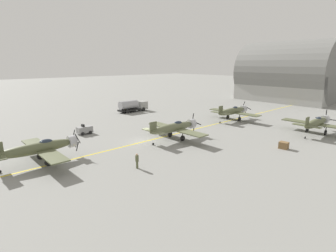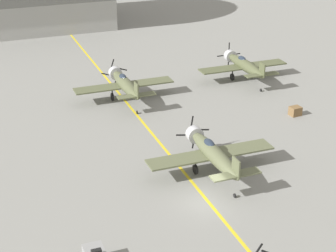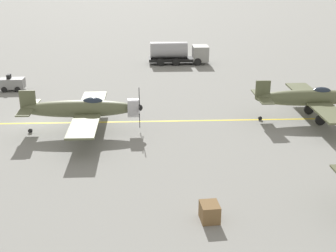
# 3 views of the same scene
# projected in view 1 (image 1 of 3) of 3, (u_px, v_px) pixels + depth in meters

# --- Properties ---
(ground_plane) EXTENTS (400.00, 400.00, 0.00)m
(ground_plane) POSITION_uv_depth(u_px,v_px,m) (144.00, 142.00, 41.97)
(ground_plane) COLOR gray
(taxiway_stripe) EXTENTS (0.30, 160.00, 0.01)m
(taxiway_stripe) POSITION_uv_depth(u_px,v_px,m) (144.00, 142.00, 41.97)
(taxiway_stripe) COLOR yellow
(taxiway_stripe) RESTS_ON ground
(airplane_mid_center) EXTENTS (12.00, 9.98, 3.79)m
(airplane_mid_center) POSITION_uv_depth(u_px,v_px,m) (175.00, 128.00, 42.74)
(airplane_mid_center) COLOR #5E6344
(airplane_mid_center) RESTS_ON ground
(airplane_far_right) EXTENTS (12.00, 9.98, 3.80)m
(airplane_far_right) POSITION_uv_depth(u_px,v_px,m) (317.00, 123.00, 46.14)
(airplane_far_right) COLOR #525739
(airplane_far_right) RESTS_ON ground
(airplane_far_center) EXTENTS (12.00, 9.98, 3.72)m
(airplane_far_center) POSITION_uv_depth(u_px,v_px,m) (233.00, 111.00, 57.30)
(airplane_far_center) COLOR #595E3F
(airplane_far_center) RESTS_ON ground
(airplane_near_center) EXTENTS (12.00, 9.98, 3.65)m
(airplane_near_center) POSITION_uv_depth(u_px,v_px,m) (40.00, 148.00, 32.48)
(airplane_near_center) COLOR #54593B
(airplane_near_center) RESTS_ON ground
(fuel_tanker) EXTENTS (2.67, 8.00, 2.98)m
(fuel_tanker) POSITION_uv_depth(u_px,v_px,m) (133.00, 106.00, 67.57)
(fuel_tanker) COLOR black
(fuel_tanker) RESTS_ON ground
(tow_tractor) EXTENTS (1.57, 2.60, 1.79)m
(tow_tractor) POSITION_uv_depth(u_px,v_px,m) (85.00, 130.00, 46.33)
(tow_tractor) COLOR gray
(tow_tractor) RESTS_ON ground
(ground_crew_walking) EXTENTS (0.41, 0.41, 1.87)m
(ground_crew_walking) POSITION_uv_depth(u_px,v_px,m) (137.00, 160.00, 31.11)
(ground_crew_walking) COLOR #515638
(ground_crew_walking) RESTS_ON ground
(supply_crate_by_tanker) EXTENTS (1.30, 1.12, 1.02)m
(supply_crate_by_tanker) POSITION_uv_depth(u_px,v_px,m) (284.00, 145.00, 38.42)
(supply_crate_by_tanker) COLOR brown
(supply_crate_by_tanker) RESTS_ON ground
(hangar) EXTENTS (28.43, 20.09, 20.09)m
(hangar) POSITION_uv_depth(u_px,v_px,m) (287.00, 77.00, 86.47)
(hangar) COLOR #9E9E99
(hangar) RESTS_ON ground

